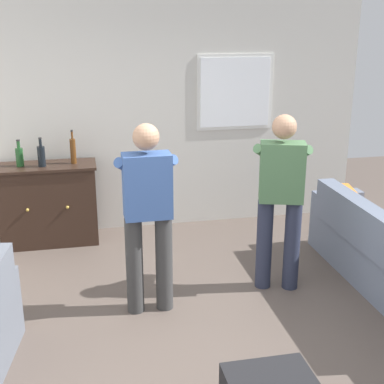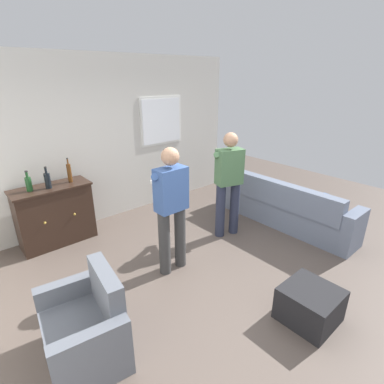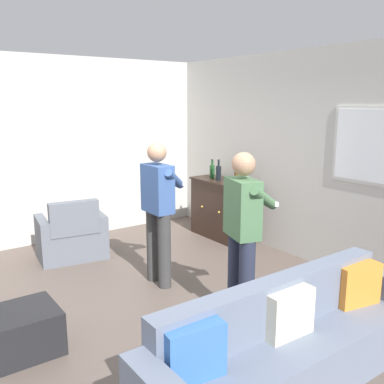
# 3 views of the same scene
# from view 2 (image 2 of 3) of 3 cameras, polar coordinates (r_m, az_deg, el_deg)

# --- Properties ---
(ground) EXTENTS (10.40, 10.40, 0.00)m
(ground) POSITION_cam_2_polar(r_m,az_deg,el_deg) (4.06, 4.92, -16.13)
(ground) COLOR brown
(wall_back_with_window) EXTENTS (5.20, 0.15, 2.80)m
(wall_back_with_window) POSITION_cam_2_polar(r_m,az_deg,el_deg) (5.50, -14.92, 9.68)
(wall_back_with_window) COLOR beige
(wall_back_with_window) RESTS_ON ground
(couch) EXTENTS (0.57, 2.57, 0.83)m
(couch) POSITION_cam_2_polar(r_m,az_deg,el_deg) (5.42, 16.51, -2.65)
(couch) COLOR slate
(couch) RESTS_ON ground
(armchair) EXTENTS (0.76, 0.96, 0.85)m
(armchair) POSITION_cam_2_polar(r_m,az_deg,el_deg) (3.18, -19.49, -23.37)
(armchair) COLOR slate
(armchair) RESTS_ON ground
(sideboard_cabinet) EXTENTS (1.11, 0.49, 0.93)m
(sideboard_cabinet) POSITION_cam_2_polar(r_m,az_deg,el_deg) (5.05, -24.61, -3.97)
(sideboard_cabinet) COLOR black
(sideboard_cabinet) RESTS_ON ground
(bottle_wine_green) EXTENTS (0.08, 0.08, 0.32)m
(bottle_wine_green) POSITION_cam_2_polar(r_m,az_deg,el_deg) (4.78, -25.81, 2.04)
(bottle_wine_green) COLOR black
(bottle_wine_green) RESTS_ON sideboard_cabinet
(bottle_liquor_amber) EXTENTS (0.08, 0.08, 0.30)m
(bottle_liquor_amber) POSITION_cam_2_polar(r_m,az_deg,el_deg) (4.80, -28.68, 1.46)
(bottle_liquor_amber) COLOR #1E4C23
(bottle_liquor_amber) RESTS_ON sideboard_cabinet
(bottle_spirits_clear) EXTENTS (0.06, 0.06, 0.38)m
(bottle_spirits_clear) POSITION_cam_2_polar(r_m,az_deg,el_deg) (4.92, -22.33, 3.44)
(bottle_spirits_clear) COLOR #593314
(bottle_spirits_clear) RESTS_ON sideboard_cabinet
(ottoman) EXTENTS (0.55, 0.55, 0.38)m
(ottoman) POSITION_cam_2_polar(r_m,az_deg,el_deg) (3.62, 21.50, -19.33)
(ottoman) COLOR black
(ottoman) RESTS_ON ground
(person_standing_left) EXTENTS (0.56, 0.48, 1.68)m
(person_standing_left) POSITION_cam_2_polar(r_m,az_deg,el_deg) (3.77, -4.04, -2.52)
(person_standing_left) COLOR #383838
(person_standing_left) RESTS_ON ground
(person_standing_right) EXTENTS (0.53, 0.52, 1.68)m
(person_standing_right) POSITION_cam_2_polar(r_m,az_deg,el_deg) (4.68, 6.95, 2.27)
(person_standing_right) COLOR #282D42
(person_standing_right) RESTS_ON ground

